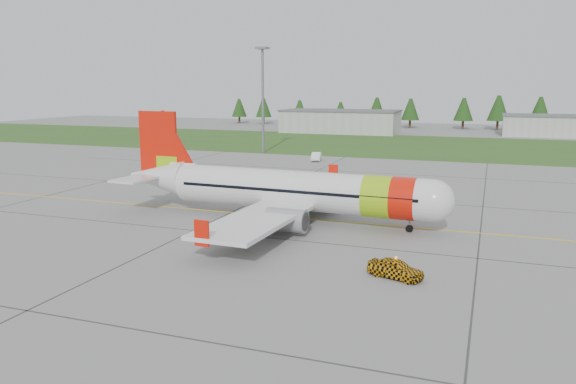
% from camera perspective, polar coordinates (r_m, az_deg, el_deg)
% --- Properties ---
extents(ground, '(320.00, 320.00, 0.00)m').
position_cam_1_polar(ground, '(47.39, 6.50, -5.48)').
color(ground, gray).
rests_on(ground, ground).
extents(aircraft, '(34.74, 31.96, 10.52)m').
position_cam_1_polar(aircraft, '(55.21, 0.25, 0.16)').
color(aircraft, silver).
rests_on(aircraft, ground).
extents(follow_me_car, '(1.80, 1.96, 3.99)m').
position_cam_1_polar(follow_me_car, '(39.73, 10.94, -5.83)').
color(follow_me_car, '#FDB30E').
rests_on(follow_me_car, ground).
extents(service_van, '(1.84, 1.78, 4.51)m').
position_cam_1_polar(service_van, '(99.77, 2.90, 4.48)').
color(service_van, white).
rests_on(service_van, ground).
extents(grass_strip, '(320.00, 50.00, 0.03)m').
position_cam_1_polar(grass_strip, '(127.41, 15.23, 4.48)').
color(grass_strip, '#30561E').
rests_on(grass_strip, ground).
extents(taxi_guideline, '(120.00, 0.25, 0.02)m').
position_cam_1_polar(taxi_guideline, '(54.94, 8.46, -3.24)').
color(taxi_guideline, gold).
rests_on(taxi_guideline, ground).
extents(hangar_west, '(32.00, 14.00, 6.00)m').
position_cam_1_polar(hangar_west, '(159.83, 5.33, 7.10)').
color(hangar_west, '#A8A8A3').
rests_on(hangar_west, ground).
extents(hangar_east, '(24.00, 12.00, 5.20)m').
position_cam_1_polar(hangar_east, '(163.29, 25.21, 6.06)').
color(hangar_east, '#A8A8A3').
rests_on(hangar_east, ground).
extents(floodlight_mast, '(0.50, 0.50, 20.00)m').
position_cam_1_polar(floodlight_mast, '(110.79, -2.58, 9.13)').
color(floodlight_mast, slate).
rests_on(floodlight_mast, ground).
extents(treeline, '(160.00, 8.00, 10.00)m').
position_cam_1_polar(treeline, '(182.77, 16.85, 7.78)').
color(treeline, '#1C3F14').
rests_on(treeline, ground).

